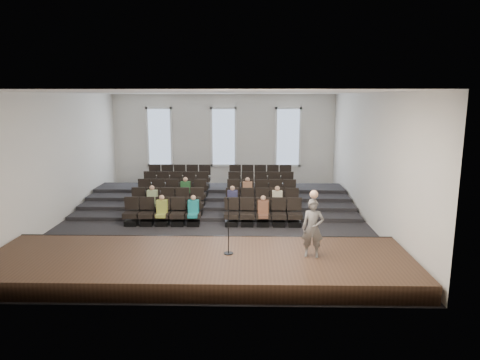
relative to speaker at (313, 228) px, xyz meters
name	(u,v)px	position (x,y,z in m)	size (l,w,h in m)	color
ground	(214,221)	(-3.13, 5.03, -1.31)	(14.00, 14.00, 0.00)	black
ceiling	(212,92)	(-3.13, 5.03, 3.70)	(12.00, 14.00, 0.02)	white
wall_back	(224,141)	(-3.13, 12.05, 1.19)	(12.00, 0.04, 5.00)	silver
wall_front	(187,203)	(-3.13, -1.99, 1.19)	(12.00, 0.04, 5.00)	silver
wall_left	(58,158)	(-9.15, 5.03, 1.19)	(0.04, 14.00, 5.00)	silver
wall_right	(370,159)	(2.89, 5.03, 1.19)	(0.04, 14.00, 5.00)	silver
stage	(199,265)	(-3.13, -0.07, -1.06)	(11.80, 3.60, 0.50)	#3D281A
stage_lip	(205,243)	(-3.13, 1.70, -1.06)	(11.80, 0.06, 0.52)	black
risers	(219,198)	(-3.13, 8.20, -1.11)	(11.80, 4.80, 0.60)	black
seating_rows	(217,196)	(-3.13, 6.57, -0.63)	(6.80, 4.70, 1.67)	black
windows	(224,137)	(-3.13, 11.98, 1.39)	(8.44, 0.10, 3.24)	white
audience	(214,199)	(-3.13, 5.35, -0.50)	(5.45, 2.64, 1.10)	#99A441
speaker	(313,228)	(0.00, 0.00, 0.00)	(0.59, 0.39, 1.62)	#595754
mic_stand	(228,237)	(-2.32, 0.16, -0.32)	(0.27, 0.27, 1.64)	black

